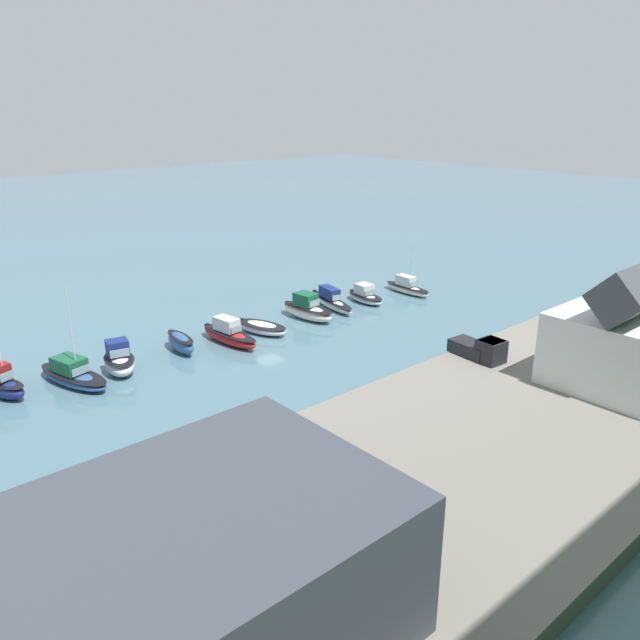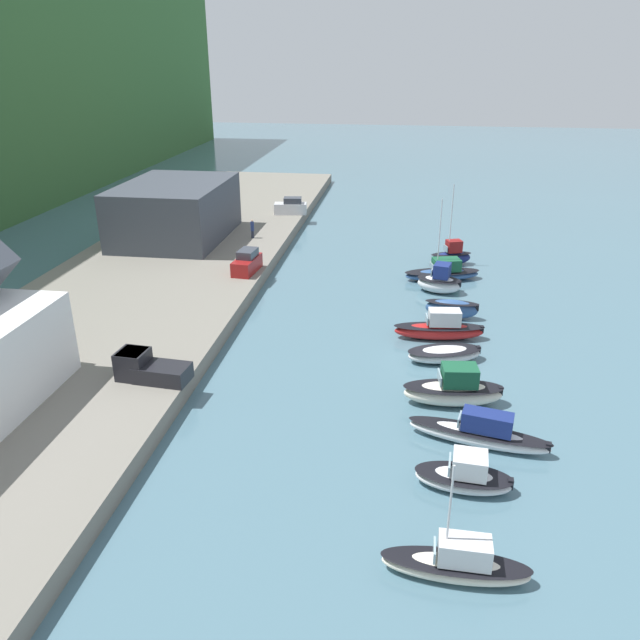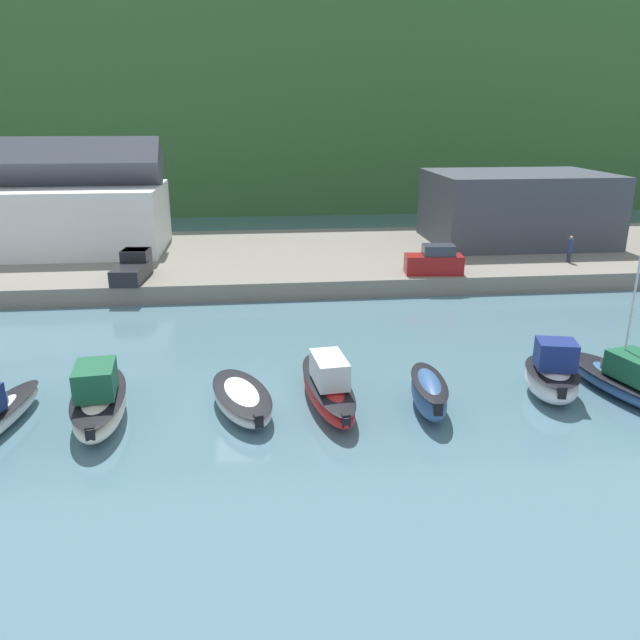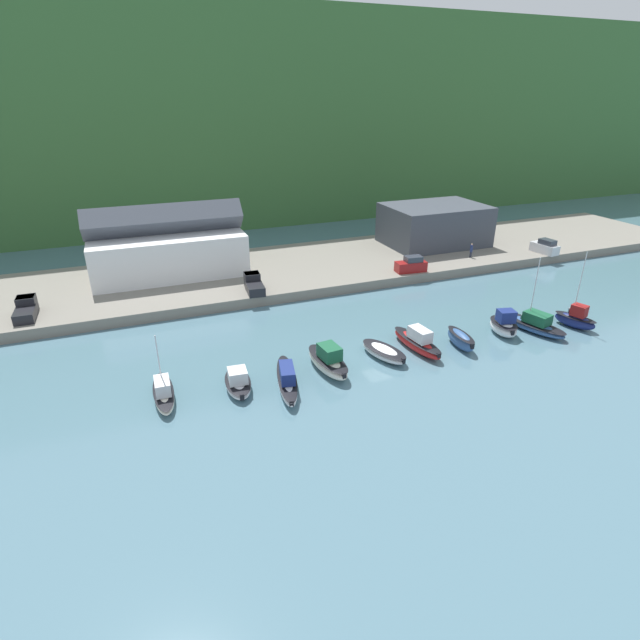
{
  "view_description": "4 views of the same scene",
  "coord_description": "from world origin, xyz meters",
  "px_view_note": "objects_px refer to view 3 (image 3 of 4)",
  "views": [
    {
      "loc": [
        33.27,
        45.4,
        21.11
      ],
      "look_at": [
        -2.81,
        4.25,
        2.07
      ],
      "focal_mm": 35.0,
      "sensor_mm": 36.0,
      "label": 1
    },
    {
      "loc": [
        -41.99,
        2.2,
        21.11
      ],
      "look_at": [
        1.56,
        8.46,
        2.08
      ],
      "focal_mm": 35.0,
      "sensor_mm": 36.0,
      "label": 2
    },
    {
      "loc": [
        0.84,
        -26.56,
        12.82
      ],
      "look_at": [
        4.16,
        4.19,
        2.41
      ],
      "focal_mm": 35.0,
      "sensor_mm": 36.0,
      "label": 3
    },
    {
      "loc": [
        -21.67,
        -38.89,
        23.66
      ],
      "look_at": [
        -4.65,
        4.11,
        2.66
      ],
      "focal_mm": 28.0,
      "sensor_mm": 36.0,
      "label": 4
    }
  ],
  "objects_px": {
    "moored_boat_4": "(242,399)",
    "moored_boat_8": "(631,382)",
    "moored_boat_5": "(328,387)",
    "parked_car_0": "(435,261)",
    "moored_boat_3": "(99,400)",
    "person_on_quay": "(570,249)",
    "moored_boat_7": "(552,376)",
    "pickup_truck_0": "(133,267)",
    "moored_boat_6": "(429,393)"
  },
  "relations": [
    {
      "from": "parked_car_0",
      "to": "moored_boat_3",
      "type": "bearing_deg",
      "value": 138.74
    },
    {
      "from": "moored_boat_6",
      "to": "person_on_quay",
      "type": "xyz_separation_m",
      "value": [
        17.5,
        21.74,
        1.52
      ]
    },
    {
      "from": "moored_boat_8",
      "to": "moored_boat_3",
      "type": "bearing_deg",
      "value": 164.61
    },
    {
      "from": "moored_boat_7",
      "to": "parked_car_0",
      "type": "bearing_deg",
      "value": 104.53
    },
    {
      "from": "moored_boat_4",
      "to": "moored_boat_7",
      "type": "height_order",
      "value": "moored_boat_7"
    },
    {
      "from": "moored_boat_4",
      "to": "parked_car_0",
      "type": "relative_size",
      "value": 1.37
    },
    {
      "from": "moored_boat_6",
      "to": "parked_car_0",
      "type": "relative_size",
      "value": 1.06
    },
    {
      "from": "moored_boat_4",
      "to": "moored_boat_6",
      "type": "height_order",
      "value": "moored_boat_6"
    },
    {
      "from": "moored_boat_4",
      "to": "moored_boat_8",
      "type": "bearing_deg",
      "value": -17.76
    },
    {
      "from": "moored_boat_8",
      "to": "parked_car_0",
      "type": "distance_m",
      "value": 19.49
    },
    {
      "from": "moored_boat_4",
      "to": "moored_boat_5",
      "type": "bearing_deg",
      "value": -12.96
    },
    {
      "from": "moored_boat_8",
      "to": "parked_car_0",
      "type": "xyz_separation_m",
      "value": [
        -4.06,
        19.01,
        1.43
      ]
    },
    {
      "from": "moored_boat_5",
      "to": "moored_boat_6",
      "type": "height_order",
      "value": "moored_boat_5"
    },
    {
      "from": "moored_boat_4",
      "to": "person_on_quay",
      "type": "xyz_separation_m",
      "value": [
        25.79,
        20.82,
        1.82
      ]
    },
    {
      "from": "pickup_truck_0",
      "to": "moored_boat_8",
      "type": "bearing_deg",
      "value": -32.69
    },
    {
      "from": "moored_boat_8",
      "to": "moored_boat_6",
      "type": "bearing_deg",
      "value": 167.27
    },
    {
      "from": "moored_boat_3",
      "to": "moored_boat_6",
      "type": "relative_size",
      "value": 1.44
    },
    {
      "from": "moored_boat_3",
      "to": "moored_boat_5",
      "type": "relative_size",
      "value": 0.91
    },
    {
      "from": "moored_boat_3",
      "to": "moored_boat_8",
      "type": "relative_size",
      "value": 0.82
    },
    {
      "from": "moored_boat_5",
      "to": "moored_boat_4",
      "type": "bearing_deg",
      "value": 177.11
    },
    {
      "from": "parked_car_0",
      "to": "moored_boat_4",
      "type": "bearing_deg",
      "value": 148.41
    },
    {
      "from": "moored_boat_3",
      "to": "person_on_quay",
      "type": "distance_m",
      "value": 38.29
    },
    {
      "from": "moored_boat_7",
      "to": "moored_boat_8",
      "type": "bearing_deg",
      "value": 6.06
    },
    {
      "from": "pickup_truck_0",
      "to": "moored_boat_7",
      "type": "bearing_deg",
      "value": -36.3
    },
    {
      "from": "moored_boat_3",
      "to": "moored_boat_8",
      "type": "bearing_deg",
      "value": -6.67
    },
    {
      "from": "moored_boat_7",
      "to": "moored_boat_5",
      "type": "bearing_deg",
      "value": -168.12
    },
    {
      "from": "moored_boat_8",
      "to": "pickup_truck_0",
      "type": "bearing_deg",
      "value": 127.46
    },
    {
      "from": "person_on_quay",
      "to": "moored_boat_7",
      "type": "bearing_deg",
      "value": -118.52
    },
    {
      "from": "moored_boat_4",
      "to": "parked_car_0",
      "type": "bearing_deg",
      "value": 36.63
    },
    {
      "from": "moored_boat_3",
      "to": "person_on_quay",
      "type": "xyz_separation_m",
      "value": [
        31.88,
        21.16,
        1.39
      ]
    },
    {
      "from": "moored_boat_8",
      "to": "pickup_truck_0",
      "type": "relative_size",
      "value": 1.67
    },
    {
      "from": "moored_boat_7",
      "to": "parked_car_0",
      "type": "xyz_separation_m",
      "value": [
        -0.37,
        18.53,
        1.15
      ]
    },
    {
      "from": "moored_boat_6",
      "to": "parked_car_0",
      "type": "bearing_deg",
      "value": 78.69
    },
    {
      "from": "moored_boat_4",
      "to": "moored_boat_6",
      "type": "distance_m",
      "value": 8.35
    },
    {
      "from": "moored_boat_4",
      "to": "moored_boat_8",
      "type": "relative_size",
      "value": 0.73
    },
    {
      "from": "moored_boat_5",
      "to": "moored_boat_7",
      "type": "relative_size",
      "value": 1.6
    },
    {
      "from": "moored_boat_8",
      "to": "moored_boat_5",
      "type": "bearing_deg",
      "value": 162.05
    },
    {
      "from": "moored_boat_7",
      "to": "pickup_truck_0",
      "type": "relative_size",
      "value": 0.94
    },
    {
      "from": "parked_car_0",
      "to": "moored_boat_7",
      "type": "bearing_deg",
      "value": -173.13
    },
    {
      "from": "moored_boat_5",
      "to": "person_on_quay",
      "type": "distance_m",
      "value": 30.1
    },
    {
      "from": "moored_boat_8",
      "to": "moored_boat_4",
      "type": "bearing_deg",
      "value": 163.36
    },
    {
      "from": "moored_boat_3",
      "to": "pickup_truck_0",
      "type": "xyz_separation_m",
      "value": [
        -1.85,
        19.89,
        1.11
      ]
    },
    {
      "from": "moored_boat_5",
      "to": "parked_car_0",
      "type": "relative_size",
      "value": 1.68
    },
    {
      "from": "moored_boat_5",
      "to": "moored_boat_7",
      "type": "height_order",
      "value": "moored_boat_7"
    },
    {
      "from": "moored_boat_6",
      "to": "moored_boat_7",
      "type": "distance_m",
      "value": 6.21
    },
    {
      "from": "moored_boat_5",
      "to": "pickup_truck_0",
      "type": "relative_size",
      "value": 1.51
    },
    {
      "from": "moored_boat_5",
      "to": "pickup_truck_0",
      "type": "bearing_deg",
      "value": 115.51
    },
    {
      "from": "moored_boat_4",
      "to": "person_on_quay",
      "type": "bearing_deg",
      "value": 22.85
    },
    {
      "from": "moored_boat_6",
      "to": "moored_boat_3",
      "type": "bearing_deg",
      "value": -176.99
    },
    {
      "from": "parked_car_0",
      "to": "moored_boat_6",
      "type": "bearing_deg",
      "value": 169.13
    }
  ]
}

